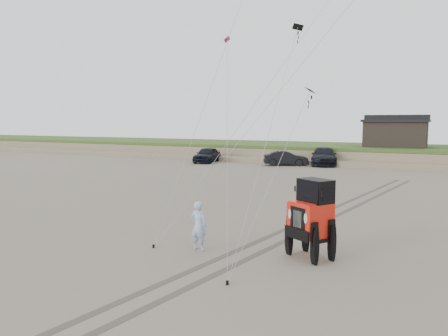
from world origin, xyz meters
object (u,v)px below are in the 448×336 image
(cabin, at_px, (396,132))
(man, at_px, (199,226))
(truck_b, at_px, (286,158))
(truck_a, at_px, (207,155))
(truck_c, at_px, (324,156))
(jeep, at_px, (310,227))

(cabin, distance_m, man, 36.70)
(truck_b, distance_m, man, 29.59)
(truck_a, distance_m, man, 31.99)
(cabin, bearing_deg, truck_a, -154.74)
(truck_b, xyz_separation_m, truck_c, (3.25, 2.31, 0.15))
(truck_a, bearing_deg, cabin, 14.99)
(cabin, bearing_deg, jeep, -88.27)
(truck_b, xyz_separation_m, jeep, (10.53, -27.90, 0.31))
(truck_c, relative_size, jeep, 1.09)
(cabin, height_order, truck_b, cabin)
(truck_a, xyz_separation_m, truck_b, (8.60, 0.77, -0.09))
(truck_a, bearing_deg, truck_b, -5.17)
(cabin, xyz_separation_m, truck_a, (-18.05, -8.52, -2.42))
(cabin, xyz_separation_m, truck_c, (-6.21, -5.44, -2.36))
(truck_a, distance_m, jeep, 33.20)
(truck_b, height_order, man, man)
(truck_c, xyz_separation_m, jeep, (7.28, -30.21, 0.15))
(truck_a, xyz_separation_m, jeep, (19.13, -27.13, 0.22))
(truck_c, bearing_deg, man, -97.99)
(truck_c, distance_m, jeep, 31.07)
(truck_c, bearing_deg, truck_b, -159.18)
(truck_a, bearing_deg, man, -71.39)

